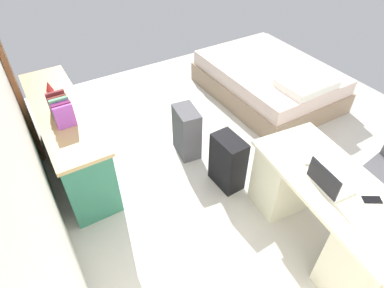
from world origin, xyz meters
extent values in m
plane|color=beige|center=(0.00, 0.00, 0.00)|extent=(5.36, 5.36, 0.00)
cube|color=white|center=(0.00, 2.03, 1.37)|extent=(4.36, 0.10, 2.74)
cube|color=brown|center=(1.63, 1.95, 1.02)|extent=(0.88, 0.05, 2.04)
cube|color=beige|center=(-1.14, 0.03, 0.71)|extent=(1.51, 0.82, 0.04)
cube|color=beige|center=(-1.63, 0.09, 0.35)|extent=(0.47, 0.64, 0.69)
cube|color=beige|center=(-0.66, -0.02, 0.35)|extent=(0.47, 0.64, 0.69)
cylinder|color=black|center=(-1.21, -0.71, 0.02)|extent=(0.52, 0.52, 0.04)
cylinder|color=black|center=(-1.21, -0.71, 0.21)|extent=(0.06, 0.06, 0.42)
cube|color=#2D7056|center=(0.92, 1.65, 0.37)|extent=(1.76, 0.44, 0.74)
cube|color=tan|center=(0.92, 1.65, 0.76)|extent=(1.80, 0.48, 0.04)
cube|color=#275F49|center=(0.53, 1.42, 0.20)|extent=(0.67, 0.01, 0.26)
cube|color=#275F49|center=(1.32, 1.42, 0.20)|extent=(0.67, 0.01, 0.26)
cube|color=gray|center=(0.96, -1.16, 0.14)|extent=(1.91, 1.41, 0.28)
cube|color=beige|center=(0.96, -1.16, 0.38)|extent=(1.85, 1.35, 0.20)
cube|color=white|center=(0.29, -1.16, 0.53)|extent=(0.48, 0.68, 0.10)
cube|color=black|center=(-0.16, 0.34, 0.30)|extent=(0.37, 0.23, 0.60)
cube|color=#4C4C51|center=(0.47, 0.46, 0.30)|extent=(0.39, 0.27, 0.60)
cube|color=silver|center=(-1.12, 0.08, 0.74)|extent=(0.33, 0.25, 0.02)
cube|color=black|center=(-1.10, 0.19, 0.84)|extent=(0.31, 0.05, 0.19)
ellipsoid|color=white|center=(-0.86, 0.05, 0.74)|extent=(0.07, 0.11, 0.03)
cube|color=black|center=(-1.38, -0.06, 0.73)|extent=(0.13, 0.15, 0.01)
cube|color=#A14BBD|center=(0.58, 1.65, 0.89)|extent=(0.03, 0.17, 0.23)
cube|color=#6B1A4B|center=(0.62, 1.65, 0.89)|extent=(0.03, 0.17, 0.23)
cube|color=purple|center=(0.66, 1.65, 0.89)|extent=(0.04, 0.17, 0.22)
cube|color=#5FA579|center=(0.70, 1.65, 0.90)|extent=(0.03, 0.17, 0.24)
cube|color=#32AFA9|center=(0.74, 1.65, 0.87)|extent=(0.03, 0.17, 0.19)
cube|color=maroon|center=(0.78, 1.65, 0.89)|extent=(0.03, 0.17, 0.22)
cube|color=#5F673D|center=(0.82, 1.65, 0.87)|extent=(0.02, 0.17, 0.19)
cube|color=maroon|center=(0.86, 1.65, 0.89)|extent=(0.03, 0.17, 0.23)
cube|color=#B029A1|center=(0.90, 1.65, 0.87)|extent=(0.03, 0.17, 0.19)
cone|color=red|center=(1.30, 1.65, 0.83)|extent=(0.08, 0.08, 0.11)
camera|label=1|loc=(-2.03, 1.88, 2.64)|focal=30.61mm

